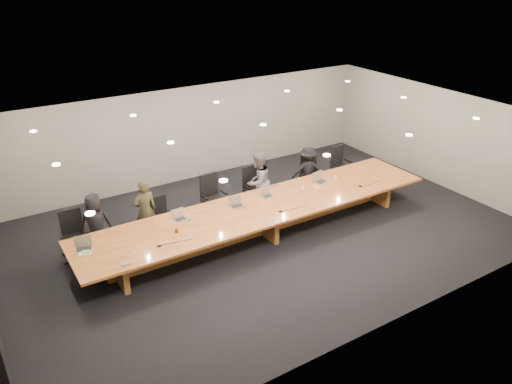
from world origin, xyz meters
TOP-DOWN VIEW (x-y plane):
  - ground at (0.00, 0.00)m, footprint 12.00×12.00m
  - back_wall at (0.00, 4.00)m, footprint 12.00×0.02m
  - conference_table at (0.00, 0.00)m, footprint 9.00×1.80m
  - chair_far_left at (-4.10, 1.31)m, footprint 0.63×0.63m
  - chair_left at (-2.10, 1.19)m, footprint 0.53×0.53m
  - chair_mid_left at (-0.62, 1.32)m, footprint 0.63×0.63m
  - chair_mid_right at (0.61, 1.28)m, footprint 0.69×0.69m
  - chair_right at (2.37, 1.18)m, footprint 0.75×0.75m
  - chair_far_right at (3.63, 1.33)m, footprint 0.61×0.61m
  - person_a at (-3.63, 1.22)m, footprint 0.84×0.70m
  - person_b at (-2.47, 1.22)m, footprint 0.57×0.38m
  - person_c at (0.59, 1.15)m, footprint 0.95×0.85m
  - person_d at (2.29, 1.24)m, footprint 1.04×0.82m
  - laptop_a at (-4.14, 0.27)m, footprint 0.40×0.34m
  - laptop_b at (-1.95, 0.41)m, footprint 0.33×0.25m
  - laptop_c at (-0.54, 0.30)m, footprint 0.35×0.28m
  - laptop_d at (0.38, 0.36)m, footprint 0.32×0.25m
  - laptop_e at (2.05, 0.33)m, footprint 0.41×0.33m
  - water_bottle at (-1.84, 0.16)m, footprint 0.06×0.06m
  - amber_mug at (-2.25, -0.08)m, footprint 0.09×0.09m
  - paper_cup_near at (1.34, 0.22)m, footprint 0.08×0.08m
  - paper_cup_far at (2.47, 0.28)m, footprint 0.09×0.09m
  - notepad at (-4.14, 0.15)m, footprint 0.28×0.24m
  - lime_gadget at (-4.13, 0.13)m, footprint 0.18×0.13m
  - av_box at (-3.59, -0.67)m, footprint 0.18×0.14m
  - mic_left at (-2.78, -0.40)m, footprint 0.14×0.14m
  - mic_center at (0.20, -0.46)m, footprint 0.15×0.15m
  - mic_right at (2.75, -0.39)m, footprint 0.13×0.13m

SIDE VIEW (x-z plane):
  - ground at x=0.00m, z-range 0.00..0.00m
  - chair_left at x=-2.10m, z-range 0.00..1.01m
  - conference_table at x=0.00m, z-range 0.15..0.90m
  - chair_far_right at x=3.63m, z-range 0.00..1.12m
  - chair_far_left at x=-4.10m, z-range 0.00..1.14m
  - chair_mid_right at x=0.61m, z-range 0.00..1.17m
  - chair_right at x=2.37m, z-range 0.00..1.19m
  - chair_mid_left at x=-0.62m, z-range 0.00..1.19m
  - person_d at x=2.29m, z-range 0.00..1.41m
  - person_a at x=-3.63m, z-range 0.00..1.47m
  - notepad at x=-4.14m, z-range 0.75..0.77m
  - av_box at x=-3.59m, z-range 0.75..0.78m
  - mic_left at x=-2.78m, z-range 0.75..0.78m
  - mic_right at x=2.75m, z-range 0.75..0.78m
  - mic_center at x=0.20m, z-range 0.75..0.78m
  - person_b at x=-2.47m, z-range 0.00..1.53m
  - lime_gadget at x=-4.13m, z-range 0.77..0.79m
  - paper_cup_near at x=1.34m, z-range 0.75..0.83m
  - amber_mug at x=-2.25m, z-range 0.75..0.84m
  - paper_cup_far at x=2.47m, z-range 0.75..0.84m
  - person_c at x=0.59m, z-range 0.00..1.62m
  - water_bottle at x=-1.84m, z-range 0.75..0.94m
  - laptop_d at x=0.38m, z-range 0.75..0.98m
  - laptop_b at x=-1.95m, z-range 0.75..0.99m
  - laptop_c at x=-0.54m, z-range 0.75..1.00m
  - laptop_a at x=-4.14m, z-range 0.75..1.02m
  - laptop_e at x=2.05m, z-range 0.75..1.04m
  - back_wall at x=0.00m, z-range 0.00..2.80m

